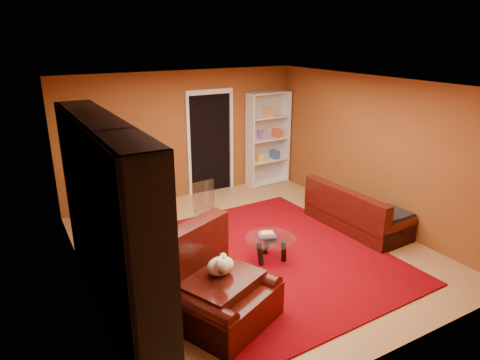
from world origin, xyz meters
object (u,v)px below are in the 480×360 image
sofa (358,207)px  coffee_table (270,249)px  media_unit (110,222)px  gift_box_teal (129,210)px  christmas_tree (139,182)px  armchair (221,286)px  gift_box_red (122,205)px  white_bookshelf (268,139)px  acrylic_chair (210,212)px  dog (220,266)px  rug (268,256)px

sofa → coffee_table: sofa is taller
media_unit → gift_box_teal: size_ratio=11.69×
media_unit → christmas_tree: size_ratio=1.75×
media_unit → armchair: bearing=-39.4°
christmas_tree → sofa: bearing=-28.7°
gift_box_red → white_bookshelf: white_bookshelf is taller
coffee_table → acrylic_chair: 1.34m
media_unit → christmas_tree: 2.35m
dog → coffee_table: dog is taller
coffee_table → white_bookshelf: bearing=57.7°
white_bookshelf → christmas_tree: bearing=-165.6°
gift_box_teal → white_bookshelf: size_ratio=0.13×
sofa → white_bookshelf: bearing=-1.1°
rug → dog: dog is taller
dog → sofa: bearing=-5.9°
armchair → gift_box_red: bearing=68.3°
christmas_tree → armchair: bearing=-88.8°
christmas_tree → white_bookshelf: size_ratio=0.84×
media_unit → sofa: media_unit is taller
media_unit → armchair: size_ratio=2.63×
white_bookshelf → acrylic_chair: size_ratio=2.59×
rug → armchair: (-1.32, -1.00, 0.45)m
sofa → christmas_tree: bearing=58.8°
sofa → acrylic_chair: acrylic_chair is taller
dog → armchair: bearing=-135.0°
gift_box_red → armchair: size_ratio=0.20×
coffee_table → acrylic_chair: bearing=107.5°
dog → sofa: size_ratio=0.22×
rug → media_unit: 2.64m
media_unit → white_bookshelf: media_unit is taller
dog → christmas_tree: bearing=67.8°
gift_box_teal → dog: dog is taller
rug → christmas_tree: (-1.38, 1.93, 0.86)m
gift_box_red → sofa: (3.42, -2.82, 0.28)m
dog → coffee_table: 1.58m
gift_box_red → christmas_tree: bearing=-84.6°
rug → sofa: bearing=3.4°
media_unit → christmas_tree: media_unit is taller
gift_box_teal → coffee_table: coffee_table is taller
coffee_table → rug: bearing=71.5°
media_unit → dog: bearing=-36.4°
coffee_table → armchair: bearing=-145.1°
armchair → acrylic_chair: 2.33m
media_unit → gift_box_teal: media_unit is taller
white_bookshelf → sofa: white_bookshelf is taller
white_bookshelf → coffee_table: 3.67m
gift_box_red → dog: bearing=-87.3°
dog → coffee_table: size_ratio=0.52×
rug → acrylic_chair: bearing=110.7°
media_unit → white_bookshelf: bearing=35.4°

